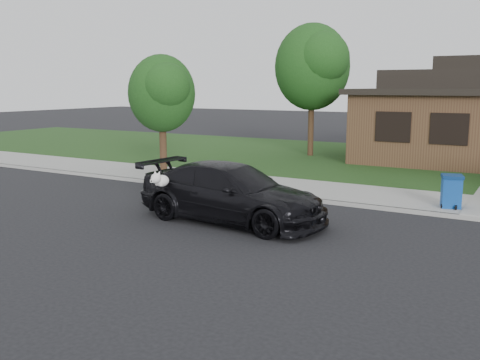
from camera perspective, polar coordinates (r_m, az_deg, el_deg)
The scene contains 8 objects.
ground at distance 13.19m, azimuth 3.72°, elevation -5.39°, with size 120.00×120.00×0.00m, color black.
sidewalk at distance 17.69m, azimuth 10.94°, elevation -1.40°, with size 60.00×3.00×0.12m, color gray.
curb at distance 16.30m, azimuth 9.20°, elevation -2.31°, with size 60.00×0.12×0.12m, color gray.
lawn at distance 25.29m, azimuth 16.94°, elevation 1.75°, with size 60.00×13.00×0.13m, color #193814.
sedan at distance 13.89m, azimuth -0.95°, elevation -1.39°, with size 5.35×2.65×1.51m.
recycling_bin at distance 16.14m, azimuth 21.62°, elevation -1.10°, with size 0.69×0.69×0.93m.
tree_0 at distance 26.27m, azimuth 7.95°, elevation 12.03°, with size 3.78×3.60×6.34m.
tree_2 at distance 21.03m, azimuth -8.24°, elevation 9.26°, with size 2.73×2.60×4.59m.
Camera 1 is at (5.63, -11.41, 3.49)m, focal length 40.00 mm.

